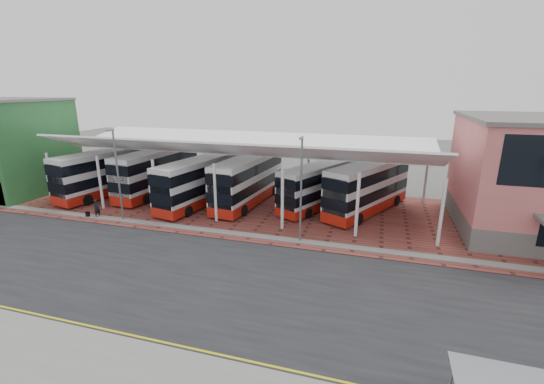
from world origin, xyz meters
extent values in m
plane|color=#50544E|center=(0.00, 0.00, 0.00)|extent=(140.00, 140.00, 0.00)
cube|color=black|center=(0.00, -1.00, 0.01)|extent=(120.00, 14.00, 0.02)
cube|color=brown|center=(2.00, 13.00, 0.03)|extent=(72.00, 16.00, 0.06)
cube|color=slate|center=(0.00, 6.20, 0.07)|extent=(120.00, 0.80, 0.14)
cube|color=gold|center=(0.00, -7.00, 0.03)|extent=(120.00, 0.12, 0.01)
cube|color=gold|center=(0.00, -6.70, 0.03)|extent=(120.00, 0.12, 0.01)
cylinder|color=silver|center=(-24.00, 8.50, 2.60)|extent=(0.26, 0.26, 5.20)
cylinder|color=silver|center=(-24.00, 19.50, 2.30)|extent=(0.26, 0.26, 4.60)
cylinder|color=silver|center=(-18.00, 8.50, 2.60)|extent=(0.26, 0.26, 5.20)
cylinder|color=silver|center=(-18.00, 19.50, 2.30)|extent=(0.26, 0.26, 4.60)
cylinder|color=silver|center=(-12.00, 8.50, 2.60)|extent=(0.26, 0.26, 5.20)
cylinder|color=silver|center=(-12.00, 19.50, 2.30)|extent=(0.26, 0.26, 4.60)
cylinder|color=silver|center=(-6.00, 8.50, 2.60)|extent=(0.26, 0.26, 5.20)
cylinder|color=silver|center=(-6.00, 19.50, 2.30)|extent=(0.26, 0.26, 4.60)
cylinder|color=silver|center=(0.00, 8.50, 2.60)|extent=(0.26, 0.26, 5.20)
cylinder|color=silver|center=(0.00, 19.50, 2.30)|extent=(0.26, 0.26, 4.60)
cylinder|color=silver|center=(6.00, 8.50, 2.60)|extent=(0.26, 0.26, 5.20)
cylinder|color=silver|center=(6.00, 19.50, 2.30)|extent=(0.26, 0.26, 4.60)
cylinder|color=silver|center=(12.00, 8.50, 2.60)|extent=(0.26, 0.26, 5.20)
cylinder|color=silver|center=(12.00, 19.50, 2.30)|extent=(0.26, 0.26, 4.60)
cube|color=white|center=(-6.00, 10.70, 6.10)|extent=(37.00, 4.95, 1.95)
cube|color=white|center=(-6.00, 16.30, 5.90)|extent=(37.00, 7.12, 1.43)
cube|color=#296430|center=(-30.00, 11.00, 5.00)|extent=(6.20, 10.00, 10.00)
cube|color=#585553|center=(-30.00, 11.00, 10.10)|extent=(6.40, 10.20, 0.25)
cylinder|color=slate|center=(-14.00, 6.30, 4.00)|extent=(0.16, 0.16, 8.00)
cube|color=slate|center=(-14.00, 6.00, 8.00)|extent=(0.15, 0.90, 0.15)
cylinder|color=slate|center=(2.00, 6.30, 4.00)|extent=(0.16, 0.16, 8.00)
cube|color=slate|center=(2.00, 6.00, 8.00)|extent=(0.15, 0.90, 0.15)
cube|color=silver|center=(-20.80, 12.83, 2.60)|extent=(4.82, 11.93, 4.55)
cube|color=#A0180D|center=(-20.80, 12.83, 0.75)|extent=(4.87, 11.98, 0.95)
cube|color=black|center=(-20.80, 12.83, 2.12)|extent=(4.87, 11.98, 1.00)
cube|color=black|center=(-20.80, 12.83, 3.82)|extent=(4.87, 11.98, 1.00)
cube|color=black|center=(-21.90, 7.17, 2.49)|extent=(2.36, 0.56, 3.81)
cylinder|color=black|center=(-22.81, 9.43, 0.59)|extent=(0.49, 1.09, 1.06)
cylinder|color=black|center=(-20.22, 8.92, 0.59)|extent=(0.49, 1.09, 1.06)
cylinder|color=black|center=(-21.39, 16.74, 0.59)|extent=(0.49, 1.09, 1.06)
cylinder|color=black|center=(-18.80, 16.23, 0.59)|extent=(0.49, 1.09, 1.06)
cube|color=silver|center=(-15.80, 14.66, 2.61)|extent=(3.54, 11.86, 4.57)
cube|color=#A0180D|center=(-15.80, 14.66, 0.75)|extent=(3.59, 11.91, 0.96)
cube|color=black|center=(-15.80, 14.66, 2.13)|extent=(3.59, 11.91, 1.01)
cube|color=black|center=(-15.80, 14.66, 3.83)|extent=(3.59, 11.91, 1.01)
cube|color=black|center=(-16.24, 8.89, 2.50)|extent=(2.39, 0.29, 3.83)
cylinder|color=black|center=(-17.41, 11.03, 0.59)|extent=(0.38, 1.08, 1.06)
cylinder|color=black|center=(-14.76, 10.83, 0.59)|extent=(0.38, 1.08, 1.06)
cylinder|color=black|center=(-16.84, 18.49, 0.59)|extent=(0.38, 1.08, 1.06)
cylinder|color=black|center=(-14.19, 18.29, 0.59)|extent=(0.38, 1.08, 1.06)
cube|color=silver|center=(-9.52, 12.52, 2.49)|extent=(4.49, 11.41, 4.35)
cube|color=#A0180D|center=(-9.52, 12.52, 0.72)|extent=(4.54, 11.45, 0.91)
cube|color=black|center=(-9.52, 12.52, 2.03)|extent=(4.54, 11.45, 0.96)
cube|color=black|center=(-9.52, 12.52, 3.65)|extent=(4.54, 11.45, 0.96)
cube|color=black|center=(-10.51, 7.10, 2.39)|extent=(2.26, 0.51, 3.64)
cylinder|color=black|center=(-11.41, 9.24, 0.57)|extent=(0.46, 1.05, 1.01)
cylinder|color=black|center=(-8.92, 8.79, 0.57)|extent=(0.46, 1.05, 1.01)
cylinder|color=black|center=(-10.13, 16.25, 0.57)|extent=(0.46, 1.05, 1.01)
cylinder|color=black|center=(-7.64, 15.80, 0.57)|extent=(0.46, 1.05, 1.01)
cube|color=silver|center=(-5.05, 14.17, 2.55)|extent=(3.78, 11.64, 4.47)
cube|color=#A0180D|center=(-5.05, 14.17, 0.74)|extent=(3.83, 11.69, 0.94)
cube|color=black|center=(-5.05, 14.17, 2.09)|extent=(3.83, 11.69, 0.99)
cube|color=black|center=(-5.05, 14.17, 3.75)|extent=(3.83, 11.69, 0.99)
cube|color=black|center=(-5.65, 8.54, 2.45)|extent=(2.34, 0.35, 3.74)
cylinder|color=black|center=(-6.73, 10.67, 0.58)|extent=(0.40, 1.06, 1.04)
cylinder|color=black|center=(-4.14, 10.40, 0.58)|extent=(0.40, 1.06, 1.04)
cylinder|color=black|center=(-5.96, 17.95, 0.58)|extent=(0.40, 1.06, 1.04)
cylinder|color=black|center=(-3.38, 17.67, 0.58)|extent=(0.40, 1.06, 1.04)
cube|color=silver|center=(1.93, 14.90, 2.30)|extent=(6.43, 10.29, 4.01)
cube|color=#A0180D|center=(1.93, 14.90, 0.67)|extent=(6.48, 10.33, 0.84)
cube|color=black|center=(1.93, 14.90, 1.88)|extent=(6.48, 10.33, 0.89)
cube|color=black|center=(1.93, 14.90, 3.37)|extent=(6.48, 10.33, 0.89)
cube|color=black|center=(-0.20, 10.29, 2.20)|extent=(1.94, 0.97, 3.36)
cylinder|color=black|center=(-0.50, 12.42, 0.53)|extent=(0.63, 0.96, 0.93)
cylinder|color=black|center=(1.61, 11.43, 0.53)|extent=(0.63, 0.96, 0.93)
cylinder|color=black|center=(2.26, 18.37, 0.53)|extent=(0.63, 0.96, 0.93)
cylinder|color=black|center=(4.37, 17.39, 0.53)|extent=(0.63, 0.96, 0.93)
cube|color=silver|center=(6.55, 14.90, 2.52)|extent=(7.35, 11.24, 4.41)
cube|color=#A0180D|center=(6.55, 14.90, 0.73)|extent=(7.41, 11.30, 0.92)
cube|color=black|center=(6.55, 14.90, 2.06)|extent=(7.41, 11.30, 0.98)
cube|color=black|center=(6.55, 14.90, 3.70)|extent=(7.41, 11.30, 0.98)
cube|color=black|center=(4.05, 9.90, 2.42)|extent=(2.11, 1.13, 3.69)
cylinder|color=black|center=(3.79, 12.25, 0.57)|extent=(0.72, 1.05, 1.03)
cylinder|color=black|center=(6.08, 11.10, 0.57)|extent=(0.72, 1.05, 1.03)
cylinder|color=black|center=(7.03, 18.71, 0.57)|extent=(0.72, 1.05, 1.03)
cylinder|color=black|center=(9.32, 17.56, 0.57)|extent=(0.72, 1.05, 1.03)
imported|color=black|center=(-16.65, 6.24, 0.89)|extent=(0.58, 0.71, 1.67)
cube|color=black|center=(-17.55, 6.00, 0.33)|extent=(0.31, 0.22, 0.53)
cube|color=slate|center=(11.70, -8.19, 2.81)|extent=(3.37, 1.61, 0.13)
camera|label=1|loc=(7.29, -18.91, 11.44)|focal=24.00mm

